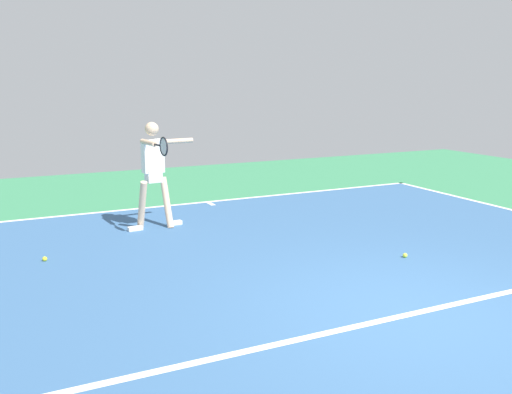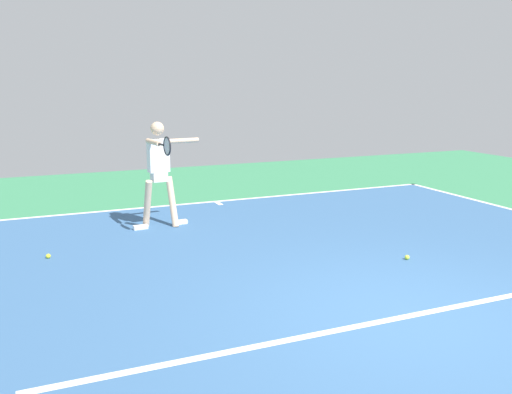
# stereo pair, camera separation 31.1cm
# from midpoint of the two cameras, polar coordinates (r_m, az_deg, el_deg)

# --- Properties ---
(ground_plane) EXTENTS (22.26, 22.26, 0.00)m
(ground_plane) POSITION_cam_midpoint_polar(r_m,az_deg,el_deg) (6.19, 17.05, -11.73)
(ground_plane) COLOR #388456
(court_surface) EXTENTS (10.16, 12.59, 0.00)m
(court_surface) POSITION_cam_midpoint_polar(r_m,az_deg,el_deg) (6.19, 17.06, -11.72)
(court_surface) COLOR #38608E
(court_surface) RESTS_ON ground_plane
(court_line_baseline_near) EXTENTS (10.16, 0.10, 0.01)m
(court_line_baseline_near) POSITION_cam_midpoint_polar(r_m,az_deg,el_deg) (11.44, -3.40, -0.46)
(court_line_baseline_near) COLOR white
(court_line_baseline_near) RESTS_ON ground_plane
(court_line_service) EXTENTS (7.62, 0.10, 0.01)m
(court_line_service) POSITION_cam_midpoint_polar(r_m,az_deg,el_deg) (6.21, 16.88, -11.62)
(court_line_service) COLOR white
(court_line_service) RESTS_ON ground_plane
(court_line_centre_mark) EXTENTS (0.10, 0.30, 0.01)m
(court_line_centre_mark) POSITION_cam_midpoint_polar(r_m,az_deg,el_deg) (11.25, -3.06, -0.66)
(court_line_centre_mark) COLOR white
(court_line_centre_mark) RESTS_ON ground_plane
(tennis_player) EXTENTS (1.20, 1.28, 1.79)m
(tennis_player) POSITION_cam_midpoint_polar(r_m,az_deg,el_deg) (9.32, -8.92, 3.04)
(tennis_player) COLOR beige
(tennis_player) RESTS_ON ground_plane
(tennis_ball_centre_court) EXTENTS (0.07, 0.07, 0.07)m
(tennis_ball_centre_court) POSITION_cam_midpoint_polar(r_m,az_deg,el_deg) (8.24, -19.56, -5.75)
(tennis_ball_centre_court) COLOR yellow
(tennis_ball_centre_court) RESTS_ON ground_plane
(tennis_ball_by_baseline) EXTENTS (0.07, 0.07, 0.07)m
(tennis_ball_by_baseline) POSITION_cam_midpoint_polar(r_m,az_deg,el_deg) (8.04, 16.34, -5.97)
(tennis_ball_by_baseline) COLOR #C6E53D
(tennis_ball_by_baseline) RESTS_ON ground_plane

